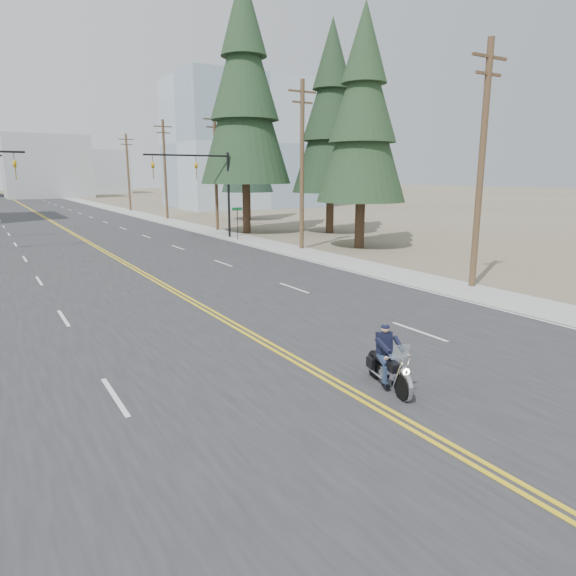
# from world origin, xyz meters

# --- Properties ---
(ground_plane) EXTENTS (400.00, 400.00, 0.00)m
(ground_plane) POSITION_xyz_m (0.00, 0.00, 0.00)
(ground_plane) COLOR #776D56
(ground_plane) RESTS_ON ground
(road) EXTENTS (20.00, 200.00, 0.01)m
(road) POSITION_xyz_m (0.00, 70.00, 0.01)
(road) COLOR #303033
(road) RESTS_ON ground
(sidewalk_right) EXTENTS (3.00, 200.00, 0.01)m
(sidewalk_right) POSITION_xyz_m (11.50, 70.00, 0.01)
(sidewalk_right) COLOR #A5A5A0
(sidewalk_right) RESTS_ON ground
(traffic_mast_right) EXTENTS (7.10, 0.26, 7.00)m
(traffic_mast_right) POSITION_xyz_m (8.98, 32.00, 4.94)
(traffic_mast_right) COLOR black
(traffic_mast_right) RESTS_ON ground
(street_sign) EXTENTS (0.90, 0.06, 2.62)m
(street_sign) POSITION_xyz_m (10.80, 30.00, 1.80)
(street_sign) COLOR black
(street_sign) RESTS_ON ground
(utility_pole_a) EXTENTS (2.20, 0.30, 11.00)m
(utility_pole_a) POSITION_xyz_m (12.50, 8.00, 5.73)
(utility_pole_a) COLOR brown
(utility_pole_a) RESTS_ON ground
(utility_pole_b) EXTENTS (2.20, 0.30, 11.50)m
(utility_pole_b) POSITION_xyz_m (12.50, 23.00, 5.98)
(utility_pole_b) COLOR brown
(utility_pole_b) RESTS_ON ground
(utility_pole_c) EXTENTS (2.20, 0.30, 11.00)m
(utility_pole_c) POSITION_xyz_m (12.50, 38.00, 5.73)
(utility_pole_c) COLOR brown
(utility_pole_c) RESTS_ON ground
(utility_pole_d) EXTENTS (2.20, 0.30, 11.50)m
(utility_pole_d) POSITION_xyz_m (12.50, 53.00, 5.98)
(utility_pole_d) COLOR brown
(utility_pole_d) RESTS_ON ground
(utility_pole_e) EXTENTS (2.20, 0.30, 11.00)m
(utility_pole_e) POSITION_xyz_m (12.50, 70.00, 5.73)
(utility_pole_e) COLOR brown
(utility_pole_e) RESTS_ON ground
(glass_building) EXTENTS (24.00, 16.00, 20.00)m
(glass_building) POSITION_xyz_m (32.00, 70.00, 10.00)
(glass_building) COLOR #9EB5CC
(glass_building) RESTS_ON ground
(haze_bldg_b) EXTENTS (18.00, 14.00, 14.00)m
(haze_bldg_b) POSITION_xyz_m (8.00, 125.00, 7.00)
(haze_bldg_b) COLOR #ADB2B7
(haze_bldg_b) RESTS_ON ground
(haze_bldg_c) EXTENTS (16.00, 12.00, 18.00)m
(haze_bldg_c) POSITION_xyz_m (40.00, 110.00, 9.00)
(haze_bldg_c) COLOR #B7BCC6
(haze_bldg_c) RESTS_ON ground
(haze_bldg_e) EXTENTS (14.00, 14.00, 12.00)m
(haze_bldg_e) POSITION_xyz_m (25.00, 150.00, 6.00)
(haze_bldg_e) COLOR #B7BCC6
(haze_bldg_e) RESTS_ON ground
(motorcyclist) EXTENTS (1.34, 2.18, 1.58)m
(motorcyclist) POSITION_xyz_m (0.93, 1.03, 0.79)
(motorcyclist) COLOR black
(motorcyclist) RESTS_ON ground
(conifer_near) EXTENTS (6.26, 6.26, 16.58)m
(conifer_near) POSITION_xyz_m (16.30, 21.18, 9.52)
(conifer_near) COLOR #382619
(conifer_near) RESTS_ON ground
(conifer_mid) EXTENTS (6.85, 6.85, 18.26)m
(conifer_mid) POSITION_xyz_m (20.27, 30.34, 10.48)
(conifer_mid) COLOR #382619
(conifer_mid) RESTS_ON ground
(conifer_tall) EXTENTS (7.97, 7.97, 22.14)m
(conifer_tall) POSITION_xyz_m (13.77, 34.25, 12.72)
(conifer_tall) COLOR #382619
(conifer_tall) RESTS_ON ground
(conifer_far) EXTENTS (6.05, 6.05, 16.20)m
(conifer_far) POSITION_xyz_m (20.26, 46.84, 9.29)
(conifer_far) COLOR #382619
(conifer_far) RESTS_ON ground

